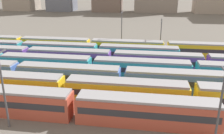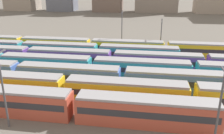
% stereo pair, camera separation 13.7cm
% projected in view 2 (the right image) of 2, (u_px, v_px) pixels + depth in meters
% --- Properties ---
extents(train_track_0, '(55.80, 3.06, 3.75)m').
position_uv_depth(train_track_0, '(8.00, 101.00, 32.93)').
color(train_track_0, '#BC4C38').
rests_on(train_track_0, ground_plane).
extents(train_track_1, '(112.50, 3.06, 3.75)m').
position_uv_depth(train_track_1, '(192.00, 96.00, 34.16)').
color(train_track_1, yellow).
rests_on(train_track_1, ground_plane).
extents(train_track_2, '(93.60, 3.06, 3.75)m').
position_uv_depth(train_track_2, '(180.00, 82.00, 39.17)').
color(train_track_2, '#4C70BC').
rests_on(train_track_2, ground_plane).
extents(train_track_3, '(112.50, 3.06, 3.75)m').
position_uv_depth(train_track_3, '(194.00, 72.00, 43.59)').
color(train_track_3, teal).
rests_on(train_track_3, ground_plane).
extents(train_track_4, '(112.50, 3.06, 3.75)m').
position_uv_depth(train_track_4, '(205.00, 64.00, 47.99)').
color(train_track_4, '#6B429E').
rests_on(train_track_4, ground_plane).
extents(train_track_5, '(55.80, 3.06, 3.75)m').
position_uv_depth(train_track_5, '(60.00, 50.00, 57.50)').
color(train_track_5, teal).
rests_on(train_track_5, ground_plane).
extents(train_track_6, '(74.70, 3.06, 3.75)m').
position_uv_depth(train_track_6, '(91.00, 46.00, 61.44)').
color(train_track_6, yellow).
rests_on(train_track_6, ground_plane).
extents(catenary_pole_0, '(0.24, 3.20, 9.36)m').
position_uv_depth(catenary_pole_0, '(220.00, 103.00, 25.18)').
color(catenary_pole_0, '#4C4C51').
rests_on(catenary_pole_0, ground_plane).
extents(catenary_pole_1, '(0.24, 3.20, 10.71)m').
position_uv_depth(catenary_pole_1, '(122.00, 29.00, 62.05)').
color(catenary_pole_1, '#4C4C51').
rests_on(catenary_pole_1, ground_plane).
extents(catenary_pole_2, '(0.24, 3.20, 10.23)m').
position_uv_depth(catenary_pole_2, '(2.00, 85.00, 28.49)').
color(catenary_pole_2, '#4C4C51').
rests_on(catenary_pole_2, ground_plane).
extents(catenary_pole_3, '(0.24, 3.20, 8.85)m').
position_uv_depth(catenary_pole_3, '(161.00, 34.00, 60.80)').
color(catenary_pole_3, '#4C4C51').
rests_on(catenary_pole_3, ground_plane).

